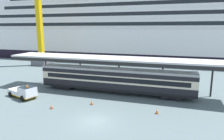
{
  "coord_description": "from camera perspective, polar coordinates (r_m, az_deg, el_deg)",
  "views": [
    {
      "loc": [
        8.47,
        -20.2,
        10.39
      ],
      "look_at": [
        -0.25,
        7.58,
        4.5
      ],
      "focal_mm": 32.93,
      "sensor_mm": 36.0,
      "label": 1
    }
  ],
  "objects": [
    {
      "name": "platform_canopy",
      "position": [
        33.16,
        0.92,
        2.97
      ],
      "size": [
        36.99,
        5.13,
        5.78
      ],
      "color": "silver",
      "rests_on": "ground"
    },
    {
      "name": "service_truck",
      "position": [
        34.11,
        -23.26,
        -5.52
      ],
      "size": [
        5.57,
        3.57,
        2.02
      ],
      "color": "white",
      "rests_on": "ground"
    },
    {
      "name": "traffic_cone_near",
      "position": [
        26.55,
        12.37,
        -11.0
      ],
      "size": [
        0.36,
        0.36,
        0.77
      ],
      "color": "black",
      "rests_on": "ground"
    },
    {
      "name": "traffic_cone_far",
      "position": [
        28.96,
        -5.72,
        -8.84
      ],
      "size": [
        0.36,
        0.36,
        0.78
      ],
      "color": "black",
      "rests_on": "ground"
    },
    {
      "name": "cruise_ship",
      "position": [
        71.9,
        14.19,
        10.85
      ],
      "size": [
        135.05,
        26.43,
        30.02
      ],
      "color": "black",
      "rests_on": "ground"
    },
    {
      "name": "train_carriage",
      "position": [
        33.39,
        0.7,
        -2.56
      ],
      "size": [
        25.22,
        2.81,
        4.11
      ],
      "color": "black",
      "rests_on": "ground"
    },
    {
      "name": "ground_plane",
      "position": [
        24.24,
        -4.95,
        -13.99
      ],
      "size": [
        400.0,
        400.0,
        0.0
      ],
      "primitive_type": "plane",
      "color": "slate"
    },
    {
      "name": "traffic_cone_mid",
      "position": [
        28.63,
        -16.48,
        -9.63
      ],
      "size": [
        0.36,
        0.36,
        0.67
      ],
      "color": "black",
      "rests_on": "ground"
    }
  ]
}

